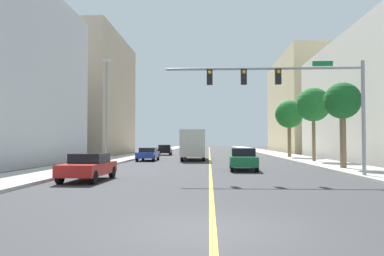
# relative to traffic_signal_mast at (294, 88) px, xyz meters

# --- Properties ---
(ground) EXTENTS (192.00, 192.00, 0.00)m
(ground) POSITION_rel_traffic_signal_mast_xyz_m (-4.54, 29.77, -4.84)
(ground) COLOR #38383A
(sidewalk_left) EXTENTS (4.00, 168.00, 0.15)m
(sidewalk_left) POSITION_rel_traffic_signal_mast_xyz_m (-14.38, 29.77, -4.76)
(sidewalk_left) COLOR #B2ADA3
(sidewalk_left) RESTS_ON ground
(sidewalk_right) EXTENTS (4.00, 168.00, 0.15)m
(sidewalk_right) POSITION_rel_traffic_signal_mast_xyz_m (5.30, 29.77, -4.76)
(sidewalk_right) COLOR #B2ADA3
(sidewalk_right) RESTS_ON ground
(lane_marking_center) EXTENTS (0.16, 144.00, 0.01)m
(lane_marking_center) POSITION_rel_traffic_signal_mast_xyz_m (-4.54, 29.77, -4.83)
(lane_marking_center) COLOR yellow
(lane_marking_center) RESTS_ON ground
(building_left_far) EXTENTS (17.37, 20.27, 17.64)m
(building_left_far) POSITION_rel_traffic_signal_mast_xyz_m (-26.38, 34.98, 3.99)
(building_left_far) COLOR tan
(building_left_far) RESTS_ON ground
(building_right_far) EXTENTS (15.35, 26.48, 17.65)m
(building_right_far) POSITION_rel_traffic_signal_mast_xyz_m (16.29, 51.17, 3.99)
(building_right_far) COLOR beige
(building_right_far) RESTS_ON ground
(traffic_signal_mast) EXTENTS (10.78, 0.36, 6.18)m
(traffic_signal_mast) POSITION_rel_traffic_signal_mast_xyz_m (0.00, 0.00, 0.00)
(traffic_signal_mast) COLOR gray
(traffic_signal_mast) RESTS_ON sidewalk_right
(street_lamp) EXTENTS (0.56, 0.28, 8.43)m
(street_lamp) POSITION_rel_traffic_signal_mast_xyz_m (-12.88, 9.17, -0.04)
(street_lamp) COLOR gray
(street_lamp) RESTS_ON sidewalk_left
(palm_near) EXTENTS (2.50, 2.50, 5.86)m
(palm_near) POSITION_rel_traffic_signal_mast_xyz_m (4.56, 5.58, -0.19)
(palm_near) COLOR brown
(palm_near) RESTS_ON sidewalk_right
(palm_mid) EXTENTS (3.12, 3.12, 6.77)m
(palm_mid) POSITION_rel_traffic_signal_mast_xyz_m (5.05, 14.49, 0.47)
(palm_mid) COLOR brown
(palm_mid) RESTS_ON sidewalk_right
(palm_far) EXTENTS (3.22, 3.22, 6.58)m
(palm_far) POSITION_rel_traffic_signal_mast_xyz_m (4.71, 23.40, 0.21)
(palm_far) COLOR brown
(palm_far) RESTS_ON sidewalk_right
(car_red) EXTENTS (1.91, 4.09, 1.35)m
(car_red) POSITION_rel_traffic_signal_mast_xyz_m (-10.61, -2.12, -4.13)
(car_red) COLOR red
(car_red) RESTS_ON ground
(car_blue) EXTENTS (1.84, 4.54, 1.31)m
(car_blue) POSITION_rel_traffic_signal_mast_xyz_m (-10.78, 17.08, -4.14)
(car_blue) COLOR #1E389E
(car_blue) RESTS_ON ground
(car_black) EXTENTS (2.01, 3.87, 1.45)m
(car_black) POSITION_rel_traffic_signal_mast_xyz_m (-10.90, 32.17, -4.10)
(car_black) COLOR black
(car_black) RESTS_ON ground
(car_green) EXTENTS (1.94, 4.62, 1.49)m
(car_green) POSITION_rel_traffic_signal_mast_xyz_m (-2.32, 5.06, -4.08)
(car_green) COLOR #196638
(car_green) RESTS_ON ground
(delivery_truck) EXTENTS (2.51, 8.81, 3.07)m
(delivery_truck) POSITION_rel_traffic_signal_mast_xyz_m (-6.24, 18.39, -3.19)
(delivery_truck) COLOR red
(delivery_truck) RESTS_ON ground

